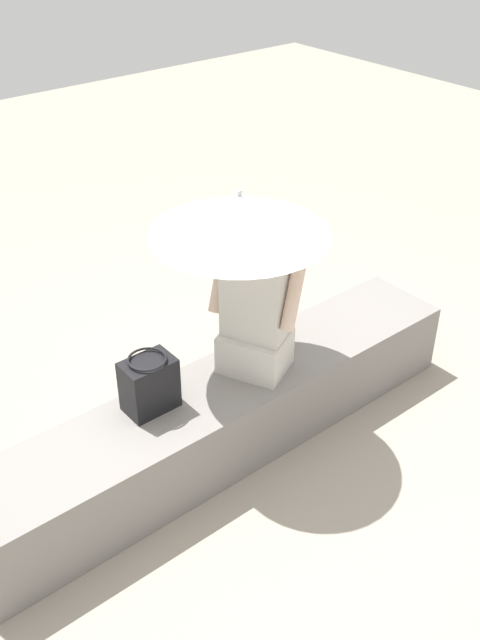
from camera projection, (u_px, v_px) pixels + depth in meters
name	position (u px, v px, depth m)	size (l,w,h in m)	color
ground_plane	(226.00, 445.00, 3.99)	(14.00, 14.00, 0.00)	#9E9384
stone_bench	(225.00, 415.00, 3.87)	(2.92, 0.52, 0.44)	gray
person_seated	(256.00, 306.00, 3.66)	(0.40, 0.51, 0.90)	beige
parasol	(239.00, 215.00, 3.39)	(0.89, 0.89, 1.02)	#B7B7BC
handbag_black	(149.00, 384.00, 3.52)	(0.26, 0.19, 0.30)	black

